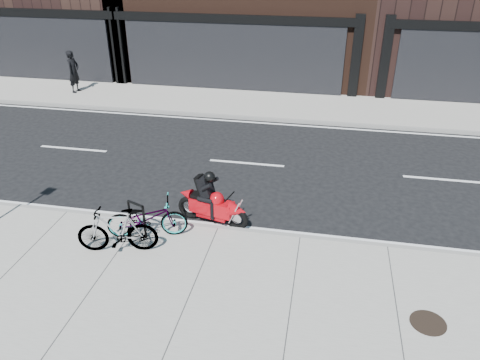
% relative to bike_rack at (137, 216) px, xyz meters
% --- Properties ---
extents(ground, '(120.00, 120.00, 0.00)m').
position_rel_bike_rack_xyz_m(ground, '(1.79, 2.60, -0.64)').
color(ground, black).
rests_on(ground, ground).
extents(sidewalk_near, '(60.00, 6.00, 0.13)m').
position_rel_bike_rack_xyz_m(sidewalk_near, '(1.79, -2.40, -0.58)').
color(sidewalk_near, gray).
rests_on(sidewalk_near, ground).
extents(sidewalk_far, '(60.00, 3.50, 0.13)m').
position_rel_bike_rack_xyz_m(sidewalk_far, '(1.79, 10.35, -0.58)').
color(sidewalk_far, gray).
rests_on(sidewalk_far, ground).
extents(bike_rack, '(0.49, 0.23, 0.87)m').
position_rel_bike_rack_xyz_m(bike_rack, '(0.00, 0.00, 0.00)').
color(bike_rack, black).
rests_on(bike_rack, sidewalk_near).
extents(bicycle_front, '(1.98, 1.15, 0.98)m').
position_rel_bike_rack_xyz_m(bicycle_front, '(0.25, 0.00, -0.02)').
color(bicycle_front, gray).
rests_on(bicycle_front, sidewalk_near).
extents(bicycle_rear, '(1.86, 0.87, 1.08)m').
position_rel_bike_rack_xyz_m(bicycle_rear, '(-0.18, -0.69, 0.03)').
color(bicycle_rear, gray).
rests_on(bicycle_rear, sidewalk_near).
extents(motorcycle, '(1.92, 0.78, 1.45)m').
position_rel_bike_rack_xyz_m(motorcycle, '(1.64, 0.98, -0.05)').
color(motorcycle, black).
rests_on(motorcycle, ground).
extents(pedestrian, '(0.50, 0.71, 1.85)m').
position_rel_bike_rack_xyz_m(pedestrian, '(-7.10, 10.30, 0.41)').
color(pedestrian, black).
rests_on(pedestrian, sidewalk_far).
extents(manhole_cover, '(0.81, 0.81, 0.02)m').
position_rel_bike_rack_xyz_m(manhole_cover, '(6.32, -1.72, -0.50)').
color(manhole_cover, black).
rests_on(manhole_cover, sidewalk_near).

